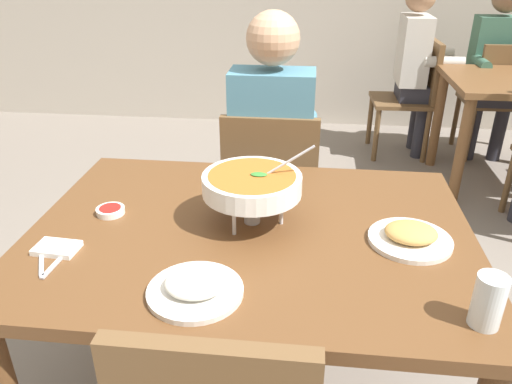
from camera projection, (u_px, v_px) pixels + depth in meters
dining_table_main at (251, 257)px, 1.56m from camera, size 1.34×0.97×0.76m
chair_diner_main at (271, 191)px, 2.31m from camera, size 0.44×0.44×0.90m
diner_main at (272, 141)px, 2.23m from camera, size 0.40×0.45×1.31m
curry_bowl at (252, 185)px, 1.49m from camera, size 0.33×0.30×0.26m
rice_plate at (195, 287)px, 1.22m from camera, size 0.24×0.24×0.06m
appetizer_plate at (410, 236)px, 1.43m from camera, size 0.24×0.24×0.06m
sauce_dish at (110, 210)px, 1.59m from camera, size 0.09×0.09×0.02m
napkin_folded at (57, 248)px, 1.40m from camera, size 0.13×0.09×0.02m
fork_utensil at (42, 259)px, 1.36m from camera, size 0.09×0.16×0.01m
spoon_utensil at (59, 260)px, 1.35m from camera, size 0.02×0.17×0.01m
drink_glass at (488, 304)px, 1.11m from camera, size 0.07×0.07×0.13m
chair_bg_left at (498, 95)px, 3.77m from camera, size 0.45×0.45×0.90m
chair_bg_middle at (414, 92)px, 3.86m from camera, size 0.45×0.45×0.90m
patron_bg_left at (496, 62)px, 3.71m from camera, size 0.40×0.45×1.31m
patron_bg_middle at (417, 60)px, 3.77m from camera, size 0.45×0.40×1.31m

